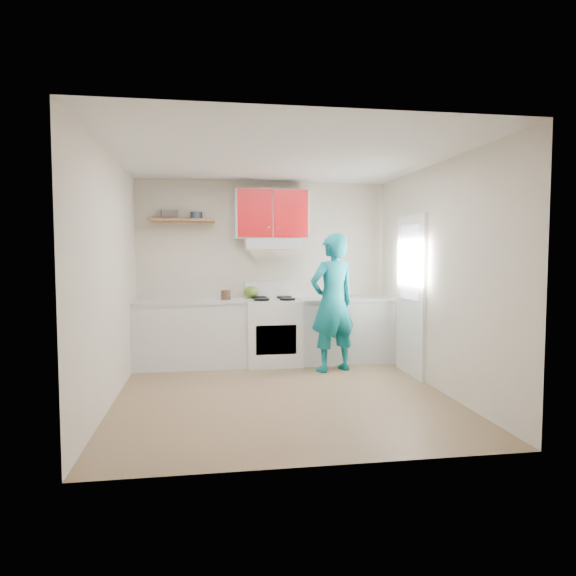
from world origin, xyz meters
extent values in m
plane|color=brown|center=(0.00, 0.00, 0.00)|extent=(3.80, 3.80, 0.00)
cube|color=white|center=(0.00, 0.00, 2.60)|extent=(3.60, 3.80, 0.04)
cube|color=beige|center=(0.00, 1.90, 1.30)|extent=(3.60, 0.04, 2.60)
cube|color=beige|center=(0.00, -1.90, 1.30)|extent=(3.60, 0.04, 2.60)
cube|color=beige|center=(-1.80, 0.00, 1.30)|extent=(0.04, 3.80, 2.60)
cube|color=beige|center=(1.80, 0.00, 1.30)|extent=(0.04, 3.80, 2.60)
cube|color=white|center=(1.78, 0.70, 1.02)|extent=(0.05, 0.85, 2.05)
cube|color=white|center=(1.75, 0.70, 1.45)|extent=(0.01, 0.55, 0.95)
cube|color=silver|center=(-1.04, 1.60, 0.45)|extent=(1.52, 0.60, 0.90)
cube|color=silver|center=(1.14, 1.60, 0.45)|extent=(1.32, 0.60, 0.90)
cube|color=white|center=(0.10, 1.57, 0.46)|extent=(0.76, 0.65, 0.92)
cube|color=silver|center=(0.10, 1.68, 1.70)|extent=(0.76, 0.44, 0.15)
cube|color=red|center=(0.10, 1.73, 2.12)|extent=(1.02, 0.33, 0.70)
cube|color=brown|center=(-1.15, 1.75, 2.02)|extent=(0.90, 0.30, 0.04)
cube|color=#40383B|center=(-1.31, 1.72, 2.10)|extent=(0.24, 0.19, 0.12)
cylinder|color=#333D4C|center=(-0.95, 1.78, 2.09)|extent=(0.20, 0.20, 0.10)
ellipsoid|color=#557921|center=(-0.19, 1.80, 1.01)|extent=(0.25, 0.25, 0.18)
cylinder|color=#49321F|center=(-0.56, 1.59, 0.98)|extent=(0.17, 0.17, 0.16)
cube|color=olive|center=(0.84, 1.61, 0.91)|extent=(0.28, 0.21, 0.02)
cube|color=red|center=(1.56, 1.55, 0.90)|extent=(0.34, 0.30, 0.01)
imported|color=#0E7682|center=(0.83, 1.04, 0.91)|extent=(0.77, 0.63, 1.83)
camera|label=1|loc=(-0.80, -5.47, 1.58)|focal=31.74mm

